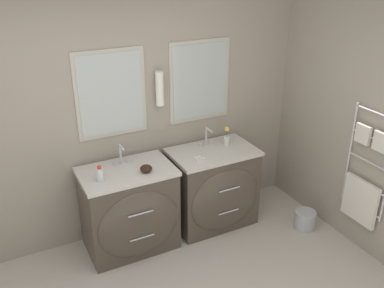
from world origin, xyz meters
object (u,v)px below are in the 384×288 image
vanity_left (131,210)px  toiletry_bottle (100,174)px  flower_vase (227,137)px  amenity_bowl (146,169)px  waste_bin (305,219)px  vanity_right (214,188)px

vanity_left → toiletry_bottle: bearing=-168.4°
toiletry_bottle → flower_vase: flower_vase is taller
toiletry_bottle → amenity_bowl: (0.43, -0.02, -0.03)m
flower_vase → waste_bin: size_ratio=0.94×
waste_bin → toiletry_bottle: bearing=166.8°
toiletry_bottle → waste_bin: (2.06, -0.48, -0.83)m
vanity_right → vanity_left: bearing=180.0°
toiletry_bottle → amenity_bowl: size_ratio=1.31×
waste_bin → flower_vase: bearing=135.2°
vanity_left → waste_bin: size_ratio=3.97×
toiletry_bottle → vanity_left: bearing=11.6°
toiletry_bottle → amenity_bowl: 0.44m
waste_bin → vanity_left: bearing=163.0°
toiletry_bottle → amenity_bowl: bearing=-3.0°
amenity_bowl → waste_bin: amenity_bowl is taller
vanity_right → waste_bin: 1.05m
vanity_right → amenity_bowl: (-0.79, -0.08, 0.46)m
flower_vase → waste_bin: bearing=-44.8°
amenity_bowl → flower_vase: size_ratio=0.54×
flower_vase → vanity_right: bearing=-154.6°
vanity_left → flower_vase: 1.25m
amenity_bowl → vanity_left: bearing=152.0°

